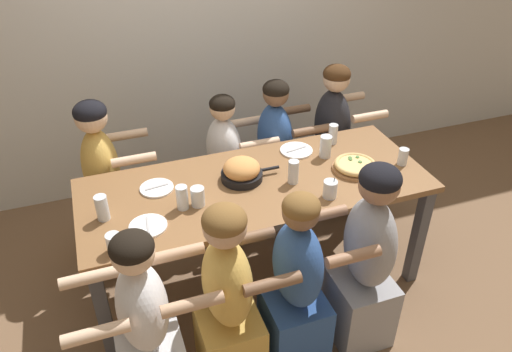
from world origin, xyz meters
The scene contains 24 objects.
ground_plane centered at (0.00, 0.00, 0.00)m, with size 18.00×18.00×0.00m, color brown.
dining_table centered at (0.00, 0.00, 0.69)m, with size 2.09×0.83×0.78m.
pizza_board_main centered at (0.63, -0.07, 0.81)m, with size 0.28×0.28×0.05m.
skillet_bowl centered at (-0.07, 0.07, 0.84)m, with size 0.37×0.25×0.14m.
empty_plate_a centered at (0.38, 0.26, 0.79)m, with size 0.21×0.21×0.02m.
empty_plate_b centered at (-0.57, 0.14, 0.79)m, with size 0.20×0.20×0.02m.
empty_plate_c centered at (-0.68, -0.20, 0.79)m, with size 0.20×0.20×0.02m.
cocktail_glass_blue centered at (0.35, -0.27, 0.83)m, with size 0.08×0.08×0.13m.
drinking_glass_a centered at (0.94, -0.11, 0.83)m, with size 0.06×0.06×0.11m.
drinking_glass_b centered at (0.65, 0.28, 0.84)m, with size 0.06×0.06×0.14m.
drinking_glass_c centered at (0.21, -0.07, 0.85)m, with size 0.06×0.06×0.15m.
drinking_glass_d centered at (0.52, 0.14, 0.85)m, with size 0.08×0.08×0.15m.
drinking_glass_e centered at (-0.86, -0.33, 0.83)m, with size 0.07×0.07×0.10m.
drinking_glass_f centered at (-0.89, -0.05, 0.86)m, with size 0.07×0.07×0.15m.
drinking_glass_g centered at (-0.46, -0.10, 0.85)m, with size 0.07×0.07×0.14m.
drinking_glass_h centered at (-0.38, -0.09, 0.84)m, with size 0.08×0.08×0.11m.
diner_near_midright centered at (0.41, -0.63, 0.56)m, with size 0.51×0.40×1.19m.
diner_far_midright centered at (0.37, 0.63, 0.52)m, with size 0.51×0.40×1.13m.
diner_near_left centered at (-0.79, -0.63, 0.51)m, with size 0.51×0.40×1.11m.
diner_far_right centered at (0.84, 0.63, 0.55)m, with size 0.51×0.40×1.19m.
diner_far_left centered at (-0.86, 0.63, 0.55)m, with size 0.51×0.40×1.17m.
diner_near_midleft centered at (-0.38, -0.63, 0.53)m, with size 0.51×0.40×1.15m.
diner_far_center centered at (-0.01, 0.63, 0.49)m, with size 0.51×0.40×1.08m.
diner_near_center centered at (0.00, -0.63, 0.51)m, with size 0.51×0.40×1.12m.
Camera 1 is at (-0.83, -2.32, 2.47)m, focal length 35.00 mm.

